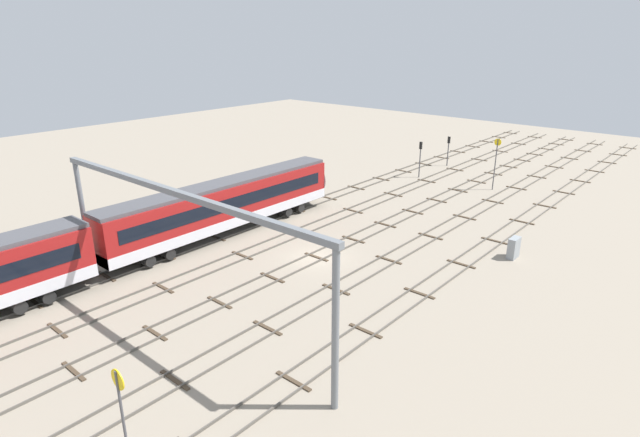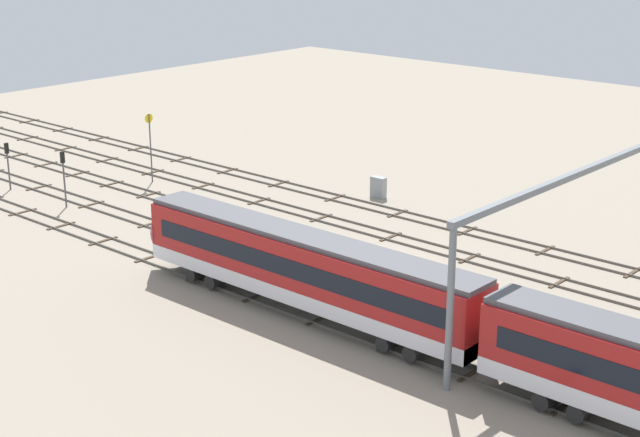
{
  "view_description": "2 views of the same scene",
  "coord_description": "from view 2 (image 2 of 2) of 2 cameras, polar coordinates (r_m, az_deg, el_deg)",
  "views": [
    {
      "loc": [
        -29.15,
        -25.45,
        17.26
      ],
      "look_at": [
        1.98,
        1.31,
        2.52
      ],
      "focal_mm": 29.13,
      "sensor_mm": 36.0,
      "label": 1
    },
    {
      "loc": [
        -37.09,
        48.33,
        22.78
      ],
      "look_at": [
        2.93,
        3.39,
        3.48
      ],
      "focal_mm": 54.76,
      "sensor_mm": 36.0,
      "label": 2
    }
  ],
  "objects": [
    {
      "name": "speed_sign_near_foreground",
      "position": [
        84.96,
        -9.9,
        4.54
      ],
      "size": [
        0.14,
        0.81,
        6.0
      ],
      "color": "#4C4C51",
      "rests_on": "ground"
    },
    {
      "name": "track_second_far",
      "position": [
        61.54,
        1.17,
        -3.88
      ],
      "size": [
        134.76,
        2.4,
        0.16
      ],
      "color": "#59544C",
      "rests_on": "ground"
    },
    {
      "name": "signal_light_trackside_approach",
      "position": [
        79.22,
        -14.77,
        2.7
      ],
      "size": [
        0.31,
        0.32,
        4.53
      ],
      "color": "#4C4C51",
      "rests_on": "ground"
    },
    {
      "name": "ground_plane",
      "position": [
        65.04,
        3.92,
        -2.77
      ],
      "size": [
        150.76,
        150.76,
        0.0
      ],
      "primitive_type": "plane",
      "color": "gray"
    },
    {
      "name": "track_near_foreground",
      "position": [
        72.43,
        8.59,
        -0.7
      ],
      "size": [
        134.76,
        2.4,
        0.16
      ],
      "color": "#59544C",
      "rests_on": "ground"
    },
    {
      "name": "track_middle",
      "position": [
        65.02,
        3.92,
        -2.71
      ],
      "size": [
        134.76,
        2.4,
        0.16
      ],
      "color": "#59544C",
      "rests_on": "ground"
    },
    {
      "name": "overhead_gantry",
      "position": [
        56.58,
        14.68,
        0.9
      ],
      "size": [
        0.4,
        24.88,
        8.78
      ],
      "color": "slate",
      "rests_on": "ground"
    },
    {
      "name": "relay_cabinet",
      "position": [
        79.93,
        3.43,
        1.84
      ],
      "size": [
        1.29,
        0.62,
        1.73
      ],
      "color": "gray",
      "rests_on": "ground"
    },
    {
      "name": "signal_light_trackside_departure",
      "position": [
        85.67,
        -17.8,
        3.34
      ],
      "size": [
        0.31,
        0.32,
        4.03
      ],
      "color": "#4C4C51",
      "rests_on": "ground"
    },
    {
      "name": "track_with_train",
      "position": [
        58.25,
        -1.91,
        -5.18
      ],
      "size": [
        134.76,
        2.4,
        0.16
      ],
      "color": "#59544C",
      "rests_on": "ground"
    },
    {
      "name": "track_second_near",
      "position": [
        68.66,
        6.38,
        -1.65
      ],
      "size": [
        134.76,
        2.4,
        0.16
      ],
      "color": "#59544C",
      "rests_on": "ground"
    }
  ]
}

